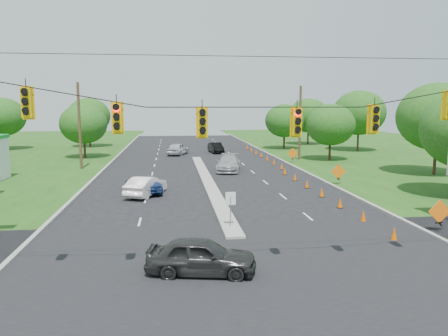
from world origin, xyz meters
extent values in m
plane|color=black|center=(0.00, 0.00, 0.00)|extent=(160.00, 160.00, 0.00)
cube|color=black|center=(0.00, 0.00, 0.00)|extent=(160.00, 14.00, 0.02)
cube|color=gray|center=(-10.10, 30.00, 0.00)|extent=(0.25, 110.00, 0.16)
cube|color=gray|center=(10.10, 30.00, 0.00)|extent=(0.25, 110.00, 0.16)
cube|color=gray|center=(0.00, 21.00, 0.00)|extent=(1.00, 34.00, 0.18)
cylinder|color=gray|center=(0.00, 6.00, 0.90)|extent=(0.06, 0.06, 1.80)
cube|color=white|center=(0.00, 6.00, 1.70)|extent=(0.55, 0.04, 0.70)
cylinder|color=black|center=(0.00, -1.00, 7.00)|extent=(24.00, 0.04, 0.04)
cube|color=#F7BE04|center=(-8.00, -1.00, 6.75)|extent=(0.34, 0.24, 1.00)
cube|color=#F7BE04|center=(-5.00, -1.00, 6.22)|extent=(0.34, 0.24, 1.00)
cube|color=#F7BE04|center=(-2.00, -1.00, 6.05)|extent=(0.34, 0.24, 1.00)
cube|color=#F7BE04|center=(1.50, -1.00, 6.05)|extent=(0.34, 0.24, 1.00)
cube|color=#F7BE04|center=(4.50, -1.00, 6.14)|extent=(0.34, 0.24, 1.00)
cylinder|color=#422D1C|center=(-12.50, 30.00, 4.50)|extent=(0.28, 0.28, 9.00)
cylinder|color=#422D1C|center=(12.50, 35.00, 4.50)|extent=(0.28, 0.28, 9.00)
cone|color=#E15200|center=(7.78, 3.00, 0.35)|extent=(0.32, 0.32, 0.70)
cone|color=#E15200|center=(7.78, 6.50, 0.35)|extent=(0.32, 0.32, 0.70)
cone|color=#E15200|center=(7.78, 10.00, 0.35)|extent=(0.32, 0.32, 0.70)
cone|color=#E15200|center=(7.78, 13.50, 0.35)|extent=(0.32, 0.32, 0.70)
cone|color=#E15200|center=(7.78, 17.00, 0.35)|extent=(0.32, 0.32, 0.70)
cone|color=#E15200|center=(7.78, 20.50, 0.35)|extent=(0.32, 0.32, 0.70)
cone|color=#E15200|center=(7.78, 24.00, 0.35)|extent=(0.32, 0.32, 0.70)
cone|color=#E15200|center=(8.38, 27.50, 0.35)|extent=(0.32, 0.32, 0.70)
cone|color=#E15200|center=(8.38, 31.00, 0.35)|extent=(0.32, 0.32, 0.70)
cone|color=#E15200|center=(8.38, 34.50, 0.35)|extent=(0.32, 0.32, 0.70)
cone|color=#E15200|center=(8.38, 38.00, 0.35)|extent=(0.32, 0.32, 0.70)
cone|color=#E15200|center=(8.38, 41.50, 0.35)|extent=(0.32, 0.32, 0.70)
cone|color=#E15200|center=(8.38, 45.00, 0.35)|extent=(0.32, 0.32, 0.70)
cone|color=#E15200|center=(8.38, 48.50, 0.35)|extent=(0.32, 0.32, 0.70)
cube|color=black|center=(10.80, 4.00, 0.55)|extent=(0.06, 0.58, 0.26)
cube|color=black|center=(10.80, 4.00, 0.55)|extent=(0.06, 0.58, 0.26)
cube|color=orange|center=(10.80, 4.00, 1.15)|extent=(1.27, 0.05, 1.27)
cube|color=black|center=(10.80, 18.00, 0.55)|extent=(0.06, 0.58, 0.26)
cube|color=black|center=(10.80, 18.00, 0.55)|extent=(0.06, 0.58, 0.26)
cube|color=orange|center=(10.80, 18.00, 1.15)|extent=(1.27, 0.05, 1.27)
cube|color=black|center=(10.80, 32.00, 0.55)|extent=(0.06, 0.58, 0.26)
cube|color=black|center=(10.80, 32.00, 0.55)|extent=(0.06, 0.58, 0.26)
cube|color=orange|center=(10.80, 32.00, 1.15)|extent=(1.27, 0.05, 1.27)
cylinder|color=black|center=(-28.00, 52.00, 1.44)|extent=(0.28, 0.28, 2.88)
ellipsoid|color=#194C14|center=(-28.00, 52.00, 4.96)|extent=(6.72, 6.72, 5.76)
cylinder|color=black|center=(-14.00, 40.00, 1.26)|extent=(0.28, 0.28, 2.52)
ellipsoid|color=#194C14|center=(-14.00, 40.00, 4.34)|extent=(5.88, 5.88, 5.04)
cylinder|color=black|center=(-16.00, 55.00, 1.44)|extent=(0.28, 0.28, 2.88)
ellipsoid|color=#194C14|center=(-16.00, 55.00, 4.96)|extent=(6.72, 6.72, 5.76)
cylinder|color=black|center=(22.00, 22.00, 1.62)|extent=(0.28, 0.28, 3.24)
ellipsoid|color=#194C14|center=(22.00, 22.00, 5.58)|extent=(7.56, 7.56, 6.48)
cylinder|color=black|center=(16.00, 34.00, 1.26)|extent=(0.28, 0.28, 2.52)
ellipsoid|color=#194C14|center=(16.00, 34.00, 4.34)|extent=(5.88, 5.88, 5.04)
cylinder|color=black|center=(24.00, 44.00, 1.62)|extent=(0.28, 0.28, 3.24)
ellipsoid|color=#194C14|center=(24.00, 44.00, 5.58)|extent=(7.56, 7.56, 6.48)
cylinder|color=black|center=(20.00, 55.00, 1.44)|extent=(0.28, 0.28, 2.88)
ellipsoid|color=#194C14|center=(20.00, 55.00, 4.96)|extent=(6.72, 6.72, 5.76)
cylinder|color=black|center=(14.00, 48.00, 1.26)|extent=(0.28, 0.28, 2.52)
ellipsoid|color=#194C14|center=(14.00, 48.00, 4.34)|extent=(5.88, 5.88, 5.04)
imported|color=#252525|center=(-2.02, -0.17, 0.74)|extent=(4.61, 2.54, 1.49)
imported|color=white|center=(-5.04, 15.51, 0.73)|extent=(3.11, 4.70, 1.47)
imported|color=navy|center=(-5.31, 16.68, 0.66)|extent=(3.28, 5.11, 1.31)
imported|color=#9F9FA0|center=(2.68, 26.96, 0.80)|extent=(3.33, 5.88, 1.61)
imported|color=#B7B5BB|center=(-2.23, 42.37, 0.81)|extent=(3.44, 5.12, 1.62)
imported|color=black|center=(3.15, 44.32, 0.73)|extent=(2.07, 4.58, 1.46)
camera|label=1|loc=(-3.13, -16.76, 6.67)|focal=35.00mm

